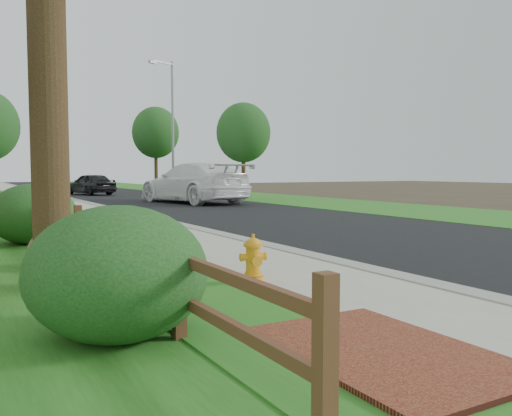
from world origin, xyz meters
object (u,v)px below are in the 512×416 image
fire_hydrant (253,259)px  white_suv (193,183)px  ranch_fence (66,226)px  streetlight (171,119)px  dark_car_mid (90,184)px

fire_hydrant → white_suv: white_suv is taller
ranch_fence → streetlight: size_ratio=1.77×
fire_hydrant → dark_car_mid: size_ratio=0.16×
white_suv → dark_car_mid: size_ratio=1.63×
ranch_fence → streetlight: (12.13, 26.41, 4.78)m
dark_car_mid → streetlight: bearing=153.3°
fire_hydrant → streetlight: streetlight is taller
streetlight → fire_hydrant: bearing=-108.5°
white_suv → streetlight: streetlight is taller
ranch_fence → white_suv: white_suv is taller
white_suv → dark_car_mid: bearing=-89.0°
ranch_fence → dark_car_mid: dark_car_mid is taller
dark_car_mid → streetlight: size_ratio=0.46×
white_suv → ranch_fence: bearing=48.0°
fire_hydrant → dark_car_mid: 31.64m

